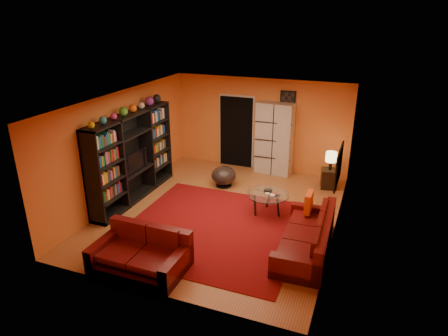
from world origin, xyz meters
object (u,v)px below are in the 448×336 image
at_px(coffee_table, 268,196).
at_px(table_lamp, 331,157).
at_px(loveseat, 142,253).
at_px(storage_cabinet, 274,139).
at_px(side_table, 329,179).
at_px(tv, 133,161).
at_px(sofa, 310,238).
at_px(entertainment_unit, 132,157).
at_px(bowl_chair, 224,176).

relative_size(coffee_table, table_lamp, 2.03).
xyz_separation_m(loveseat, table_lamp, (2.66, 4.70, 0.55)).
bearing_deg(storage_cabinet, side_table, -12.81).
xyz_separation_m(tv, side_table, (4.32, 2.35, -0.72)).
distance_m(sofa, storage_cabinet, 4.07).
bearing_deg(tv, loveseat, -144.78).
xyz_separation_m(storage_cabinet, table_lamp, (1.61, -0.51, -0.17)).
bearing_deg(loveseat, sofa, -59.62).
height_order(loveseat, storage_cabinet, storage_cabinet).
bearing_deg(sofa, coffee_table, 132.53).
bearing_deg(sofa, loveseat, -151.63).
height_order(entertainment_unit, tv, entertainment_unit).
xyz_separation_m(sofa, loveseat, (-2.70, -1.56, -0.00)).
bearing_deg(tv, storage_cabinet, -43.36).
height_order(coffee_table, bowl_chair, bowl_chair).
xyz_separation_m(tv, bowl_chair, (1.74, 1.47, -0.69)).
bearing_deg(bowl_chair, side_table, 19.01).
height_order(entertainment_unit, sofa, entertainment_unit).
bearing_deg(entertainment_unit, sofa, -10.90).
xyz_separation_m(entertainment_unit, sofa, (4.41, -0.85, -0.77)).
relative_size(entertainment_unit, storage_cabinet, 1.50).
bearing_deg(entertainment_unit, table_lamp, 27.69).
relative_size(coffee_table, bowl_chair, 1.47).
relative_size(tv, coffee_table, 0.91).
xyz_separation_m(entertainment_unit, bowl_chair, (1.79, 1.40, -0.76)).
bearing_deg(side_table, coffee_table, -119.57).
xyz_separation_m(tv, table_lamp, (4.32, 2.35, -0.14)).
bearing_deg(entertainment_unit, bowl_chair, 38.12).
distance_m(coffee_table, storage_cabinet, 2.58).
bearing_deg(storage_cabinet, bowl_chair, -119.97).
height_order(storage_cabinet, table_lamp, storage_cabinet).
relative_size(entertainment_unit, coffee_table, 3.13).
bearing_deg(bowl_chair, tv, -139.87).
xyz_separation_m(entertainment_unit, tv, (0.05, -0.06, -0.08)).
bearing_deg(tv, bowl_chair, -49.87).
distance_m(loveseat, coffee_table, 3.16).
bearing_deg(storage_cabinet, loveseat, -96.68).
bearing_deg(bowl_chair, table_lamp, 19.01).
relative_size(tv, storage_cabinet, 0.44).
height_order(tv, table_lamp, tv).
bearing_deg(table_lamp, tv, -151.40).
distance_m(entertainment_unit, table_lamp, 4.94).
xyz_separation_m(sofa, table_lamp, (-0.04, 3.14, 0.55)).
distance_m(sofa, coffee_table, 1.66).
bearing_deg(table_lamp, sofa, -89.18).
bearing_deg(side_table, entertainment_unit, -152.31).
bearing_deg(sofa, storage_cabinet, 112.80).
distance_m(sofa, loveseat, 3.12).
distance_m(entertainment_unit, sofa, 4.56).
height_order(tv, bowl_chair, tv).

